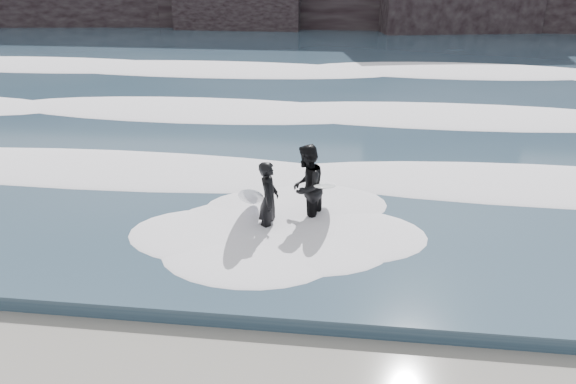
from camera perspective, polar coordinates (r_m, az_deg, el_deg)
name	(u,v)px	position (r m, az deg, el deg)	size (l,w,h in m)	color
sea	(329,59)	(34.21, 4.17, 13.32)	(90.00, 52.00, 0.30)	#2B4051
foam_near	(286,179)	(14.84, -0.16, 1.36)	(60.00, 3.20, 0.20)	white
foam_mid	(310,111)	(21.46, 2.21, 8.27)	(60.00, 4.00, 0.24)	white
foam_far	(325,66)	(30.22, 3.75, 12.63)	(60.00, 4.80, 0.30)	white
surfer_left	(265,200)	(12.32, -2.33, -0.80)	(1.01, 1.88, 1.80)	black
surfer_right	(308,187)	(12.69, 2.01, 0.46)	(1.21, 1.81, 2.01)	black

